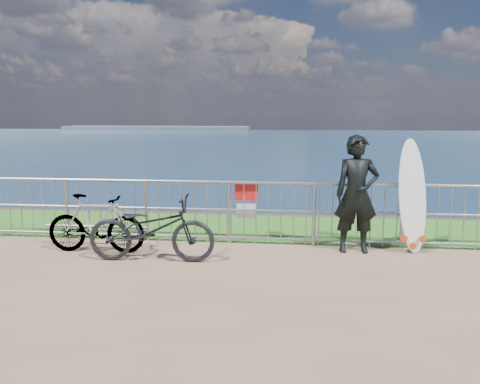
# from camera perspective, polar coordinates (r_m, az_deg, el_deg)

# --- Properties ---
(grass_strip) EXTENTS (120.00, 120.00, 0.00)m
(grass_strip) POSITION_cam_1_polar(r_m,az_deg,el_deg) (9.45, 2.50, -4.39)
(grass_strip) COLOR #29681C
(grass_strip) RESTS_ON ground
(seascape) EXTENTS (260.00, 260.00, 5.00)m
(seascape) POSITION_cam_1_polar(r_m,az_deg,el_deg) (160.31, -10.03, 7.46)
(seascape) COLOR brown
(seascape) RESTS_ON ground
(railing) EXTENTS (10.06, 0.10, 1.13)m
(railing) POSITION_cam_1_polar(r_m,az_deg,el_deg) (8.25, 2.15, -2.43)
(railing) COLOR gray
(railing) RESTS_ON ground
(surfer) EXTENTS (0.74, 0.51, 1.95)m
(surfer) POSITION_cam_1_polar(r_m,az_deg,el_deg) (7.95, 14.04, -0.28)
(surfer) COLOR black
(surfer) RESTS_ON ground
(surfboard) EXTENTS (0.60, 0.57, 1.90)m
(surfboard) POSITION_cam_1_polar(r_m,az_deg,el_deg) (8.27, 20.27, -0.92)
(surfboard) COLOR silver
(surfboard) RESTS_ON ground
(bicycle_near) EXTENTS (2.01, 0.77, 1.04)m
(bicycle_near) POSITION_cam_1_polar(r_m,az_deg,el_deg) (7.45, -10.75, -4.42)
(bicycle_near) COLOR black
(bicycle_near) RESTS_ON ground
(bicycle_far) EXTENTS (1.65, 0.47, 0.99)m
(bicycle_far) POSITION_cam_1_polar(r_m,az_deg,el_deg) (8.12, -17.18, -3.69)
(bicycle_far) COLOR black
(bicycle_far) RESTS_ON ground
(bike_rack) EXTENTS (1.83, 0.05, 0.38)m
(bike_rack) POSITION_cam_1_polar(r_m,az_deg,el_deg) (8.53, -17.16, -4.29)
(bike_rack) COLOR gray
(bike_rack) RESTS_ON ground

